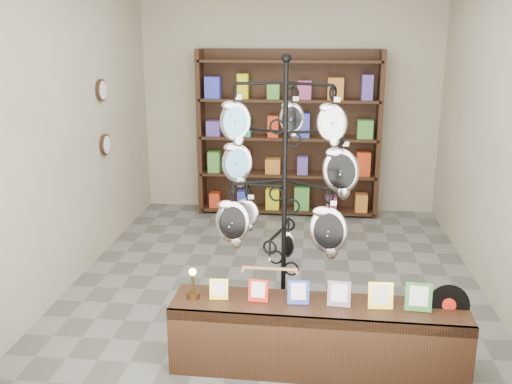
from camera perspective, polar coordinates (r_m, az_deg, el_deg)
ground at (r=5.79m, az=1.98°, el=-8.91°), size 5.00×5.00×0.00m
room_envelope at (r=5.29m, az=2.17°, el=9.62°), size 5.00×5.00×5.00m
display_tree at (r=4.39m, az=2.88°, el=1.15°), size 1.16×1.04×2.27m
front_shelf at (r=4.32m, az=6.15°, el=-14.16°), size 2.14×0.48×0.75m
back_shelving at (r=7.68m, az=3.26°, el=5.33°), size 2.42×0.36×2.20m
wall_clocks at (r=6.54m, az=-15.00°, el=7.18°), size 0.03×0.24×0.84m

